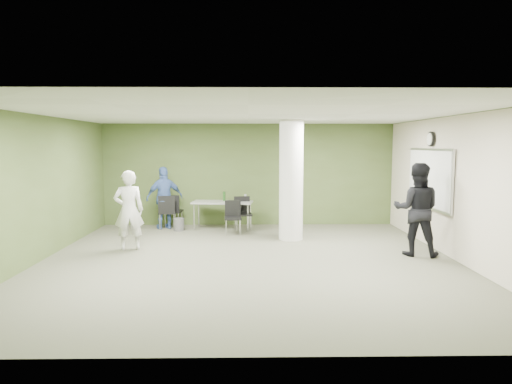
{
  "coord_description": "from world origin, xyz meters",
  "views": [
    {
      "loc": [
        0.0,
        -8.6,
        2.24
      ],
      "look_at": [
        0.16,
        1.0,
        1.23
      ],
      "focal_mm": 32.0,
      "sensor_mm": 36.0,
      "label": 1
    }
  ],
  "objects_px": {
    "folding_table": "(223,203)",
    "man_black": "(417,209)",
    "chair_back_left": "(167,210)",
    "man_blue": "(165,198)",
    "woman_white": "(129,210)"
  },
  "relations": [
    {
      "from": "folding_table",
      "to": "man_black",
      "type": "height_order",
      "value": "man_black"
    },
    {
      "from": "chair_back_left",
      "to": "man_black",
      "type": "height_order",
      "value": "man_black"
    },
    {
      "from": "chair_back_left",
      "to": "man_blue",
      "type": "bearing_deg",
      "value": -40.53
    },
    {
      "from": "man_black",
      "to": "folding_table",
      "type": "bearing_deg",
      "value": -17.2
    },
    {
      "from": "folding_table",
      "to": "woman_white",
      "type": "relative_size",
      "value": 0.96
    },
    {
      "from": "chair_back_left",
      "to": "man_blue",
      "type": "distance_m",
      "value": 0.32
    },
    {
      "from": "woman_white",
      "to": "man_black",
      "type": "bearing_deg",
      "value": 156.93
    },
    {
      "from": "man_black",
      "to": "chair_back_left",
      "type": "bearing_deg",
      "value": -9.7
    },
    {
      "from": "chair_back_left",
      "to": "woman_white",
      "type": "relative_size",
      "value": 0.53
    },
    {
      "from": "chair_back_left",
      "to": "man_black",
      "type": "relative_size",
      "value": 0.48
    },
    {
      "from": "folding_table",
      "to": "woman_white",
      "type": "distance_m",
      "value": 2.97
    },
    {
      "from": "chair_back_left",
      "to": "folding_table",
      "type": "bearing_deg",
      "value": 174.29
    },
    {
      "from": "woman_white",
      "to": "man_blue",
      "type": "relative_size",
      "value": 1.02
    },
    {
      "from": "folding_table",
      "to": "man_blue",
      "type": "xyz_separation_m",
      "value": [
        -1.54,
        0.1,
        0.14
      ]
    },
    {
      "from": "folding_table",
      "to": "woman_white",
      "type": "xyz_separation_m",
      "value": [
        -1.86,
        -2.31,
        0.16
      ]
    }
  ]
}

